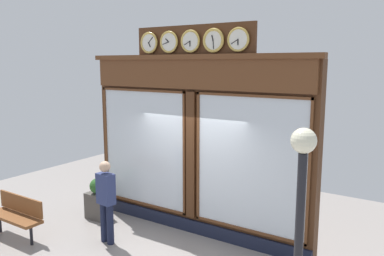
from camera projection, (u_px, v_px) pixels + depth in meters
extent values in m
cube|color=#4C2B16|center=(196.00, 147.00, 8.23)|extent=(5.16, 0.30, 3.66)
cube|color=#191E33|center=(191.00, 226.00, 8.36)|extent=(5.16, 0.08, 0.28)
cube|color=brown|center=(191.00, 74.00, 7.82)|extent=(5.06, 0.08, 0.59)
cube|color=brown|center=(191.00, 57.00, 7.78)|extent=(5.27, 0.20, 0.10)
cube|color=silver|center=(249.00, 165.00, 7.40)|extent=(2.23, 0.02, 2.57)
cube|color=brown|center=(251.00, 96.00, 7.17)|extent=(2.33, 0.04, 0.05)
cube|color=brown|center=(247.00, 230.00, 7.60)|extent=(2.33, 0.04, 0.05)
cube|color=brown|center=(309.00, 174.00, 6.77)|extent=(0.05, 0.04, 2.67)
cube|color=brown|center=(198.00, 157.00, 8.00)|extent=(0.05, 0.04, 2.67)
cube|color=silver|center=(143.00, 148.00, 8.83)|extent=(2.23, 0.02, 2.57)
cube|color=brown|center=(141.00, 90.00, 8.60)|extent=(2.33, 0.04, 0.05)
cube|color=brown|center=(144.00, 204.00, 9.03)|extent=(2.33, 0.04, 0.05)
cube|color=brown|center=(106.00, 143.00, 9.43)|extent=(0.05, 0.04, 2.67)
cube|color=brown|center=(184.00, 155.00, 8.19)|extent=(0.05, 0.04, 2.67)
cube|color=#4C2B16|center=(191.00, 156.00, 8.10)|extent=(0.20, 0.10, 2.67)
cube|color=#4C2B16|center=(193.00, 41.00, 7.76)|extent=(2.75, 0.06, 0.64)
cylinder|color=white|center=(238.00, 39.00, 7.12)|extent=(0.37, 0.02, 0.37)
torus|color=gold|center=(238.00, 39.00, 7.12)|extent=(0.45, 0.04, 0.45)
cube|color=black|center=(238.00, 42.00, 7.12)|extent=(0.02, 0.01, 0.10)
cube|color=black|center=(234.00, 42.00, 7.16)|extent=(0.14, 0.01, 0.09)
sphere|color=black|center=(238.00, 39.00, 7.11)|extent=(0.02, 0.02, 0.02)
cylinder|color=white|center=(213.00, 40.00, 7.41)|extent=(0.37, 0.02, 0.37)
torus|color=gold|center=(213.00, 40.00, 7.41)|extent=(0.46, 0.06, 0.46)
cube|color=black|center=(212.00, 38.00, 7.40)|extent=(0.05, 0.01, 0.10)
cube|color=black|center=(213.00, 45.00, 7.41)|extent=(0.02, 0.01, 0.16)
sphere|color=black|center=(213.00, 40.00, 7.40)|extent=(0.02, 0.02, 0.02)
cylinder|color=white|center=(190.00, 41.00, 7.70)|extent=(0.37, 0.02, 0.37)
torus|color=gold|center=(190.00, 41.00, 7.69)|extent=(0.45, 0.04, 0.45)
cube|color=black|center=(190.00, 44.00, 7.69)|extent=(0.02, 0.01, 0.10)
cube|color=black|center=(187.00, 43.00, 7.73)|extent=(0.15, 0.01, 0.08)
sphere|color=black|center=(190.00, 41.00, 7.68)|extent=(0.02, 0.02, 0.02)
cylinder|color=white|center=(169.00, 42.00, 7.98)|extent=(0.37, 0.02, 0.37)
torus|color=gold|center=(169.00, 42.00, 7.98)|extent=(0.45, 0.04, 0.45)
cube|color=black|center=(167.00, 40.00, 7.98)|extent=(0.09, 0.01, 0.08)
cube|color=black|center=(166.00, 43.00, 8.01)|extent=(0.15, 0.01, 0.06)
sphere|color=black|center=(168.00, 42.00, 7.97)|extent=(0.02, 0.02, 0.02)
cylinder|color=white|center=(149.00, 43.00, 8.27)|extent=(0.37, 0.02, 0.37)
torus|color=gold|center=(149.00, 43.00, 8.26)|extent=(0.45, 0.05, 0.45)
cube|color=black|center=(149.00, 45.00, 8.25)|extent=(0.06, 0.01, 0.10)
cube|color=black|center=(151.00, 40.00, 8.21)|extent=(0.12, 0.01, 0.12)
sphere|color=black|center=(148.00, 43.00, 8.25)|extent=(0.02, 0.02, 0.02)
cylinder|color=#191E38|center=(104.00, 222.00, 7.90)|extent=(0.14, 0.14, 0.82)
cylinder|color=#191E38|center=(110.00, 224.00, 7.77)|extent=(0.14, 0.14, 0.82)
cube|color=navy|center=(106.00, 189.00, 7.72)|extent=(0.38, 0.26, 0.62)
sphere|color=tan|center=(105.00, 167.00, 7.64)|extent=(0.22, 0.22, 0.22)
sphere|color=#F4EFCC|center=(304.00, 141.00, 4.16)|extent=(0.28, 0.28, 0.28)
cube|color=#4C4742|center=(98.00, 206.00, 9.08)|extent=(0.56, 0.36, 0.61)
sphere|color=#285623|center=(97.00, 186.00, 9.00)|extent=(0.36, 0.36, 0.36)
cube|color=brown|center=(14.00, 218.00, 8.02)|extent=(1.40, 0.40, 0.06)
cube|color=brown|center=(21.00, 204.00, 8.12)|extent=(1.40, 0.04, 0.36)
cylinder|color=black|center=(31.00, 234.00, 7.76)|extent=(0.06, 0.06, 0.45)
cylinder|color=black|center=(0.00, 222.00, 8.35)|extent=(0.06, 0.06, 0.45)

